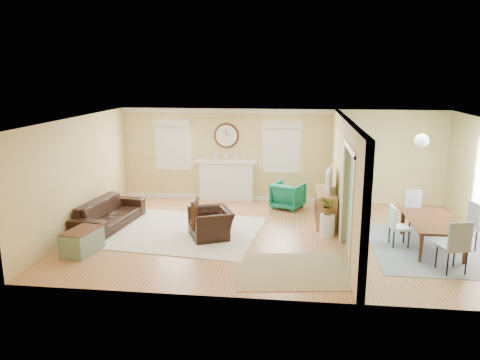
{
  "coord_description": "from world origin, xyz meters",
  "views": [
    {
      "loc": [
        0.42,
        -9.92,
        3.57
      ],
      "look_at": [
        -0.8,
        0.3,
        1.2
      ],
      "focal_mm": 35.0,
      "sensor_mm": 36.0,
      "label": 1
    }
  ],
  "objects_px": {
    "credenza": "(325,207)",
    "dining_table": "(433,234)",
    "sofa": "(109,213)",
    "eames_chair": "(211,223)",
    "green_chair": "(288,196)"
  },
  "relations": [
    {
      "from": "green_chair",
      "to": "credenza",
      "type": "relative_size",
      "value": 0.56
    },
    {
      "from": "credenza",
      "to": "dining_table",
      "type": "distance_m",
      "value": 2.57
    },
    {
      "from": "green_chair",
      "to": "credenza",
      "type": "height_order",
      "value": "credenza"
    },
    {
      "from": "sofa",
      "to": "green_chair",
      "type": "relative_size",
      "value": 2.84
    },
    {
      "from": "eames_chair",
      "to": "dining_table",
      "type": "height_order",
      "value": "eames_chair"
    },
    {
      "from": "green_chair",
      "to": "credenza",
      "type": "bearing_deg",
      "value": 152.65
    },
    {
      "from": "green_chair",
      "to": "sofa",
      "type": "bearing_deg",
      "value": 50.0
    },
    {
      "from": "sofa",
      "to": "dining_table",
      "type": "relative_size",
      "value": 1.24
    },
    {
      "from": "eames_chair",
      "to": "credenza",
      "type": "height_order",
      "value": "credenza"
    },
    {
      "from": "credenza",
      "to": "sofa",
      "type": "bearing_deg",
      "value": -170.56
    },
    {
      "from": "sofa",
      "to": "eames_chair",
      "type": "distance_m",
      "value": 2.57
    },
    {
      "from": "eames_chair",
      "to": "credenza",
      "type": "distance_m",
      "value": 2.89
    },
    {
      "from": "green_chair",
      "to": "dining_table",
      "type": "relative_size",
      "value": 0.44
    },
    {
      "from": "sofa",
      "to": "eames_chair",
      "type": "xyz_separation_m",
      "value": [
        2.53,
        -0.47,
        -0.0
      ]
    },
    {
      "from": "eames_chair",
      "to": "green_chair",
      "type": "relative_size",
      "value": 1.26
    }
  ]
}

